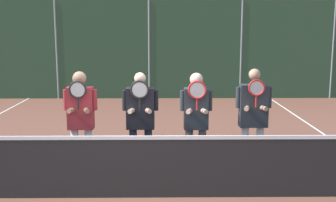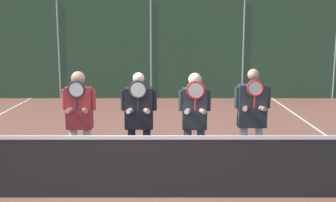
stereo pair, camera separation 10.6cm
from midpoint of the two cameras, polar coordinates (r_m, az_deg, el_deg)
The scene contains 12 objects.
ground_plane at distance 6.57m, azimuth -4.74°, elevation -12.86°, with size 120.00×120.00×0.00m, color brown.
hill_distant at distance 65.00m, azimuth -0.30°, elevation 7.72°, with size 106.76×59.31×20.76m.
clubhouse_building at distance 23.13m, azimuth 3.62°, elevation 8.77°, with size 20.10×5.50×4.10m.
fence_back at distance 15.11m, azimuth -1.91°, elevation 6.91°, with size 19.81×0.06×3.48m.
tennis_net at distance 6.39m, azimuth -4.81°, elevation -8.75°, with size 11.75×0.09×1.06m.
player_leftmost at distance 7.11m, azimuth -11.31°, elevation -2.02°, with size 0.56×0.34×1.84m.
player_center_left at distance 7.03m, azimuth -3.34°, elevation -2.18°, with size 0.60×0.34×1.81m.
player_center_right at distance 7.02m, azimuth 4.23°, elevation -2.20°, with size 0.54×0.34×1.81m.
player_rightmost at distance 7.17m, azimuth 11.90°, elevation -1.93°, with size 0.60×0.34×1.87m.
car_far_left at distance 19.71m, azimuth -21.61°, elevation 4.47°, with size 4.08×2.05×1.75m.
car_left_of_center at distance 18.45m, azimuth -8.19°, elevation 4.68°, with size 4.32×2.05×1.71m.
car_center at distance 18.34m, azimuth 7.24°, elevation 4.92°, with size 4.68×2.07×1.90m.
Camera 2 is at (0.60, -6.03, 2.54)m, focal length 45.00 mm.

